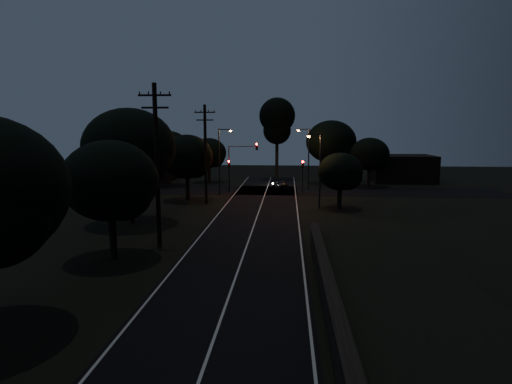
{
  "coord_description": "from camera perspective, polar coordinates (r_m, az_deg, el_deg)",
  "views": [
    {
      "loc": [
        2.78,
        -13.04,
        8.08
      ],
      "look_at": [
        0.0,
        24.0,
        2.5
      ],
      "focal_mm": 30.0,
      "sensor_mm": 36.0,
      "label": 1
    }
  ],
  "objects": [
    {
      "name": "signal_left",
      "position": [
        53.79,
        -3.62,
        2.93
      ],
      "size": [
        0.28,
        0.35,
        4.1
      ],
      "color": "black",
      "rests_on": "ground"
    },
    {
      "name": "tree_far_w",
      "position": [
        61.28,
        -11.45,
        5.5
      ],
      "size": [
        6.04,
        6.04,
        7.7
      ],
      "color": "black",
      "rests_on": "ground"
    },
    {
      "name": "ground",
      "position": [
        15.59,
        -7.18,
        -22.75
      ],
      "size": [
        160.0,
        160.0,
        0.0
      ],
      "primitive_type": "plane",
      "color": "black"
    },
    {
      "name": "tree_far_ne",
      "position": [
        63.26,
        10.23,
        6.47
      ],
      "size": [
        7.26,
        7.26,
        9.18
      ],
      "color": "black",
      "rests_on": "ground"
    },
    {
      "name": "signal_mast",
      "position": [
        53.46,
        -1.84,
        4.53
      ],
      "size": [
        3.7,
        0.35,
        6.25
      ],
      "color": "black",
      "rests_on": "ground"
    },
    {
      "name": "utility_pole_mid",
      "position": [
        29.47,
        -13.08,
        3.77
      ],
      "size": [
        2.2,
        0.3,
        11.0
      ],
      "color": "black",
      "rests_on": "ground"
    },
    {
      "name": "signal_right",
      "position": [
        53.31,
        6.24,
        2.85
      ],
      "size": [
        0.28,
        0.35,
        4.1
      ],
      "color": "black",
      "rests_on": "ground"
    },
    {
      "name": "tall_pine",
      "position": [
        68.07,
        2.83,
        9.48
      ],
      "size": [
        5.63,
        5.63,
        12.79
      ],
      "color": "black",
      "rests_on": "ground"
    },
    {
      "name": "tree_far_nw",
      "position": [
        64.1,
        -6.16,
        5.09
      ],
      "size": [
        5.22,
        5.22,
        6.61
      ],
      "color": "black",
      "rests_on": "ground"
    },
    {
      "name": "streetlight_b",
      "position": [
        57.2,
        6.84,
        5.03
      ],
      "size": [
        1.66,
        0.26,
        8.0
      ],
      "color": "black",
      "rests_on": "ground"
    },
    {
      "name": "car",
      "position": [
        56.33,
        3.3,
        0.92
      ],
      "size": [
        2.46,
        3.92,
        1.24
      ],
      "primitive_type": "imported",
      "rotation": [
        0.0,
        0.0,
        3.43
      ],
      "color": "black",
      "rests_on": "ground"
    },
    {
      "name": "tree_left_c",
      "position": [
        37.27,
        -16.21,
        5.47
      ],
      "size": [
        7.71,
        7.71,
        9.74
      ],
      "color": "black",
      "rests_on": "ground"
    },
    {
      "name": "streetlight_c",
      "position": [
        43.31,
        8.33,
        3.51
      ],
      "size": [
        1.46,
        0.26,
        7.5
      ],
      "color": "black",
      "rests_on": "ground"
    },
    {
      "name": "building_right",
      "position": [
        68.52,
        18.86,
        2.99
      ],
      "size": [
        9.0,
        7.0,
        4.0
      ],
      "primitive_type": "cube",
      "color": "black",
      "rests_on": "ground"
    },
    {
      "name": "tree_left_b",
      "position": [
        27.27,
        -18.56,
        1.16
      ],
      "size": [
        5.8,
        5.8,
        7.38
      ],
      "color": "black",
      "rests_on": "ground"
    },
    {
      "name": "road_surface",
      "position": [
        44.97,
        0.68,
        -1.79
      ],
      "size": [
        60.0,
        70.0,
        0.03
      ],
      "color": "black",
      "rests_on": "ground"
    },
    {
      "name": "building_left",
      "position": [
        69.16,
        -14.98,
        3.38
      ],
      "size": [
        10.0,
        8.0,
        4.4
      ],
      "primitive_type": "cube",
      "color": "black",
      "rests_on": "ground"
    },
    {
      "name": "streetlight_a",
      "position": [
        51.79,
        -4.72,
        4.7
      ],
      "size": [
        1.66,
        0.26,
        8.0
      ],
      "color": "black",
      "rests_on": "ground"
    },
    {
      "name": "tree_left_d",
      "position": [
        48.32,
        -9.0,
        4.51
      ],
      "size": [
        5.8,
        5.8,
        7.36
      ],
      "color": "black",
      "rests_on": "ground"
    },
    {
      "name": "retaining_wall",
      "position": [
        18.37,
        20.36,
        -15.99
      ],
      "size": [
        6.93,
        26.0,
        1.6
      ],
      "color": "black",
      "rests_on": "ground"
    },
    {
      "name": "utility_pole_far",
      "position": [
        45.96,
        -6.76,
        5.25
      ],
      "size": [
        2.2,
        0.3,
        10.5
      ],
      "color": "black",
      "rests_on": "ground"
    },
    {
      "name": "tree_far_e",
      "position": [
        61.12,
        15.1,
        4.78
      ],
      "size": [
        5.33,
        5.33,
        6.76
      ],
      "color": "black",
      "rests_on": "ground"
    },
    {
      "name": "tree_right_a",
      "position": [
        43.51,
        11.38,
        2.55
      ],
      "size": [
        4.45,
        4.45,
        5.66
      ],
      "color": "black",
      "rests_on": "ground"
    }
  ]
}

